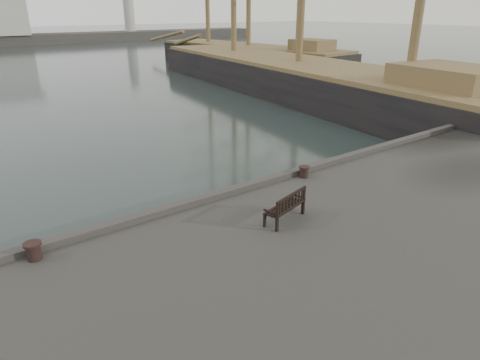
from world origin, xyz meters
The scene contains 6 objects.
ground centered at (0.00, 0.00, 0.00)m, with size 400.00×400.00×0.00m, color black.
bench centered at (1.34, -2.46, 1.81)m, with size 1.46×0.81×0.80m.
bollard_left centered at (-4.49, -0.50, 1.77)m, with size 0.40×0.40×0.42m, color black.
bollard_right centered at (3.99, -0.50, 1.75)m, with size 0.36×0.36×0.38m, color black.
tall_ship_main centered at (20.58, 16.90, 0.78)m, with size 13.61×41.88×30.86m.
tall_ship_far centered at (28.25, 33.70, 0.81)m, with size 8.70×28.98×24.46m.
Camera 1 is at (-5.76, -9.93, 6.81)m, focal length 32.00 mm.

